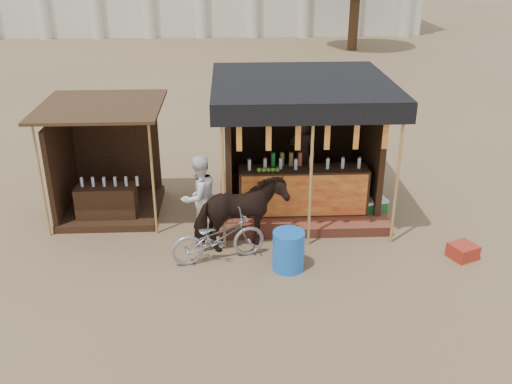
% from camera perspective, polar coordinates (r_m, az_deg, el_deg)
% --- Properties ---
extents(ground, '(120.00, 120.00, 0.00)m').
position_cam_1_polar(ground, '(9.63, 0.46, -9.91)').
color(ground, '#846B4C').
rests_on(ground, ground).
extents(main_stall, '(3.60, 3.61, 2.78)m').
position_cam_1_polar(main_stall, '(12.23, 4.32, 3.14)').
color(main_stall, '#994632').
rests_on(main_stall, ground).
extents(secondary_stall, '(2.40, 2.40, 2.38)m').
position_cam_1_polar(secondary_stall, '(12.39, -15.18, 1.75)').
color(secondary_stall, '#3A2315').
rests_on(secondary_stall, ground).
extents(cow, '(1.86, 1.31, 1.43)m').
position_cam_1_polar(cow, '(10.52, -1.58, -2.25)').
color(cow, black).
rests_on(cow, ground).
extents(motorbike, '(1.82, 1.04, 0.90)m').
position_cam_1_polar(motorbike, '(10.30, -3.81, -4.57)').
color(motorbike, '#9F9FA8').
rests_on(motorbike, ground).
extents(bystander, '(1.03, 1.02, 1.67)m').
position_cam_1_polar(bystander, '(10.98, -5.73, -0.52)').
color(bystander, white).
rests_on(bystander, ground).
extents(blue_barrel, '(0.69, 0.69, 0.72)m').
position_cam_1_polar(blue_barrel, '(10.07, 3.26, -5.87)').
color(blue_barrel, blue).
rests_on(blue_barrel, ground).
extents(red_crate, '(0.58, 0.57, 0.27)m').
position_cam_1_polar(red_crate, '(11.15, 19.98, -5.59)').
color(red_crate, '#9D2A1A').
rests_on(red_crate, ground).
extents(cooler, '(0.73, 0.59, 0.46)m').
position_cam_1_polar(cooler, '(12.10, 11.28, -1.59)').
color(cooler, '#17682B').
rests_on(cooler, ground).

